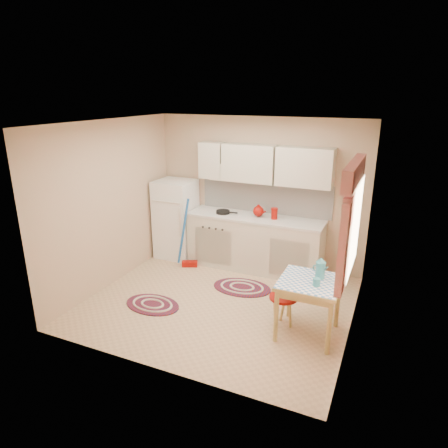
{
  "coord_description": "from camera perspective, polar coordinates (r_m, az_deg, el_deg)",
  "views": [
    {
      "loc": [
        2.11,
        -4.62,
        2.87
      ],
      "look_at": [
        -0.04,
        0.25,
        1.1
      ],
      "focal_mm": 32.0,
      "sensor_mm": 36.0,
      "label": 1
    }
  ],
  "objects": [
    {
      "name": "mug",
      "position": [
        4.79,
        13.08,
        -8.13
      ],
      "size": [
        0.09,
        0.09,
        0.1
      ],
      "primitive_type": "cylinder",
      "rotation": [
        0.0,
        0.0,
        0.03
      ],
      "color": "teal",
      "rests_on": "table"
    },
    {
      "name": "rug_center",
      "position": [
        6.22,
        2.58,
        -9.04
      ],
      "size": [
        0.94,
        0.67,
        0.02
      ],
      "primitive_type": null,
      "rotation": [
        0.0,
        0.0,
        0.08
      ],
      "color": "maroon",
      "rests_on": "ground"
    },
    {
      "name": "rug_left",
      "position": [
        5.84,
        -10.18,
        -11.26
      ],
      "size": [
        0.85,
        0.59,
        0.02
      ],
      "primitive_type": null,
      "rotation": [
        0.0,
        0.0,
        -0.06
      ],
      "color": "maroon",
      "rests_on": "ground"
    },
    {
      "name": "broom",
      "position": [
        6.72,
        -5.06,
        -1.4
      ],
      "size": [
        0.3,
        0.22,
        1.2
      ],
      "primitive_type": null,
      "rotation": [
        0.0,
        0.0,
        0.41
      ],
      "color": "#1C5DB2",
      "rests_on": "ground"
    },
    {
      "name": "red_canister",
      "position": [
        6.45,
        7.2,
        1.4
      ],
      "size": [
        0.11,
        0.11,
        0.16
      ],
      "primitive_type": "cylinder",
      "rotation": [
        0.0,
        0.0,
        -0.1
      ],
      "color": "#890A04",
      "rests_on": "countertop"
    },
    {
      "name": "room_shell",
      "position": [
        5.4,
        1.86,
        4.73
      ],
      "size": [
        3.64,
        3.6,
        2.52
      ],
      "color": "tan",
      "rests_on": "ground"
    },
    {
      "name": "countertop",
      "position": [
        6.57,
        4.46,
        0.91
      ],
      "size": [
        2.27,
        0.62,
        0.04
      ],
      "primitive_type": "cube",
      "color": "silver",
      "rests_on": "base_cabinets"
    },
    {
      "name": "coffee_pot",
      "position": [
        4.95,
        13.63,
        -6.09
      ],
      "size": [
        0.18,
        0.16,
        0.29
      ],
      "primitive_type": null,
      "rotation": [
        0.0,
        0.0,
        -0.36
      ],
      "color": "teal",
      "rests_on": "table"
    },
    {
      "name": "stool",
      "position": [
        5.27,
        8.39,
        -12.16
      ],
      "size": [
        0.43,
        0.43,
        0.42
      ],
      "primitive_type": "cylinder",
      "rotation": [
        0.0,
        0.0,
        0.23
      ],
      "color": "#890A04",
      "rests_on": "ground"
    },
    {
      "name": "table",
      "position": [
        5.08,
        11.91,
        -11.64
      ],
      "size": [
        0.72,
        0.72,
        0.72
      ],
      "primitive_type": "cube",
      "color": "tan",
      "rests_on": "ground"
    },
    {
      "name": "red_kettle",
      "position": [
        6.52,
        4.93,
        1.84
      ],
      "size": [
        0.25,
        0.24,
        0.2
      ],
      "primitive_type": null,
      "rotation": [
        0.0,
        0.0,
        -0.38
      ],
      "color": "#890A04",
      "rests_on": "countertop"
    },
    {
      "name": "fridge",
      "position": [
        7.19,
        -6.86,
        0.7
      ],
      "size": [
        0.65,
        0.6,
        1.4
      ],
      "primitive_type": "cube",
      "color": "white",
      "rests_on": "ground"
    },
    {
      "name": "base_cabinets",
      "position": [
        6.73,
        4.36,
        -2.83
      ],
      "size": [
        2.25,
        0.6,
        0.88
      ],
      "primitive_type": "cube",
      "color": "beige",
      "rests_on": "ground"
    },
    {
      "name": "frying_pan",
      "position": [
        6.71,
        -0.16,
        1.74
      ],
      "size": [
        0.25,
        0.25,
        0.05
      ],
      "primitive_type": "cylinder",
      "rotation": [
        0.0,
        0.0,
        0.11
      ],
      "color": "black",
      "rests_on": "countertop"
    }
  ]
}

